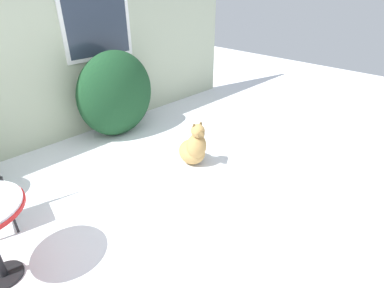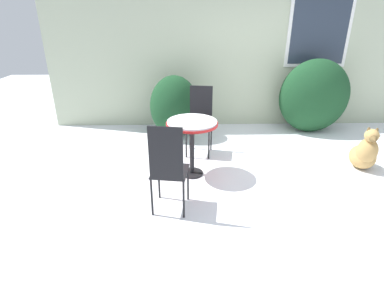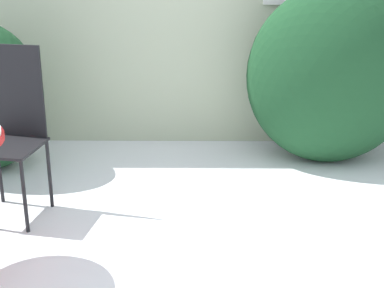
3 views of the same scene
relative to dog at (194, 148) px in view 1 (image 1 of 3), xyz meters
The scene contains 4 objects.
ground_plane 1.27m from the dog, behind, with size 16.00×16.00×0.00m, color white.
house_wall 2.78m from the dog, 119.83° to the left, with size 8.00×0.10×3.39m.
shrub_middle 1.66m from the dog, 96.13° to the left, with size 1.31×0.73×1.39m.
dog is the anchor object (origin of this frame).
Camera 1 is at (-1.38, -2.38, 2.32)m, focal length 28.00 mm.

